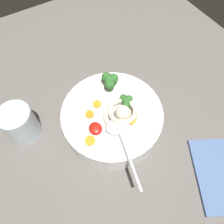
{
  "coord_description": "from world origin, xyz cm",
  "views": [
    {
      "loc": [
        -23.81,
        9.75,
        54.07
      ],
      "look_at": [
        -2.03,
        -3.34,
        9.86
      ],
      "focal_mm": 33.96,
      "sensor_mm": 36.0,
      "label": 1
    }
  ],
  "objects_px": {
    "soup_bowl": "(112,118)",
    "soup_spoon": "(120,131)",
    "noodle_pile": "(122,114)",
    "drinking_glass": "(20,124)"
  },
  "relations": [
    {
      "from": "noodle_pile",
      "to": "soup_spoon",
      "type": "xyz_separation_m",
      "value": [
        -0.03,
        0.03,
        -0.0
      ]
    },
    {
      "from": "noodle_pile",
      "to": "drinking_glass",
      "type": "relative_size",
      "value": 1.03
    },
    {
      "from": "noodle_pile",
      "to": "soup_spoon",
      "type": "height_order",
      "value": "noodle_pile"
    },
    {
      "from": "soup_spoon",
      "to": "drinking_glass",
      "type": "bearing_deg",
      "value": -115.1
    },
    {
      "from": "soup_spoon",
      "to": "drinking_glass",
      "type": "height_order",
      "value": "drinking_glass"
    },
    {
      "from": "soup_spoon",
      "to": "drinking_glass",
      "type": "relative_size",
      "value": 1.82
    },
    {
      "from": "soup_bowl",
      "to": "noodle_pile",
      "type": "xyz_separation_m",
      "value": [
        -0.02,
        -0.01,
        0.05
      ]
    },
    {
      "from": "soup_bowl",
      "to": "noodle_pile",
      "type": "bearing_deg",
      "value": -146.56
    },
    {
      "from": "soup_spoon",
      "to": "drinking_glass",
      "type": "xyz_separation_m",
      "value": [
        0.15,
        0.19,
        -0.03
      ]
    },
    {
      "from": "soup_bowl",
      "to": "soup_spoon",
      "type": "bearing_deg",
      "value": 166.32
    }
  ]
}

